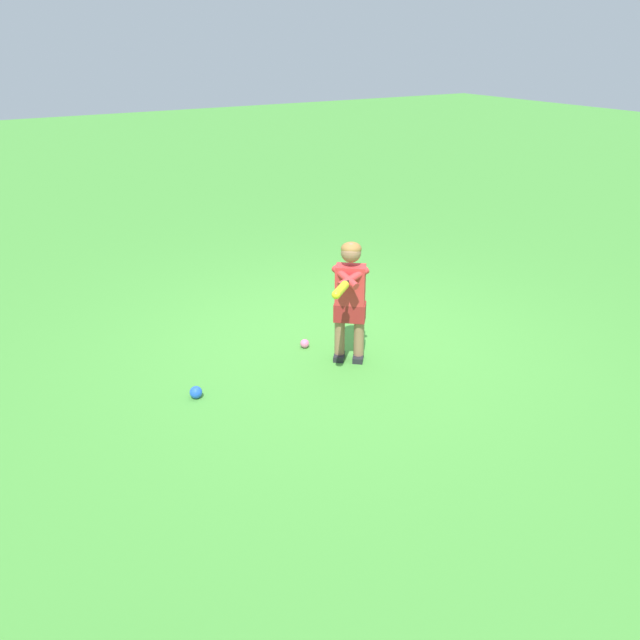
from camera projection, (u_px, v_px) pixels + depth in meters
name	position (u px, v px, depth m)	size (l,w,h in m)	color
ground_plane	(338.00, 340.00, 5.98)	(40.00, 40.00, 0.00)	#479338
child_batter	(350.00, 292.00, 5.34)	(0.64, 0.62, 1.08)	#232328
play_ball_far_right	(196.00, 392.00, 5.01)	(0.10, 0.10, 0.10)	blue
play_ball_near_batter	(305.00, 344.00, 5.82)	(0.08, 0.08, 0.08)	pink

